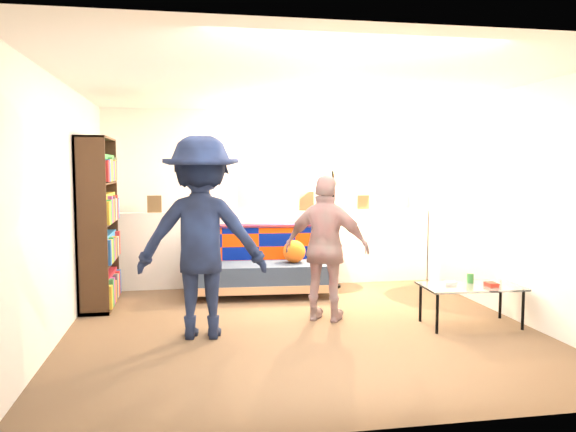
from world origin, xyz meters
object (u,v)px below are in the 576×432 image
object	(u,v)px
floor_lamp	(334,201)
person_right	(327,248)
futon_sofa	(261,266)
bookshelf	(98,228)
person_left	(201,237)
coffee_table	(471,288)

from	to	relation	value
floor_lamp	person_right	world-z (taller)	floor_lamp
futon_sofa	bookshelf	bearing A→B (deg)	-172.04
bookshelf	person_left	bearing A→B (deg)	-50.63
futon_sofa	person_right	xyz separation A→B (m)	(0.51, -1.31, 0.40)
bookshelf	floor_lamp	world-z (taller)	bookshelf
person_left	bookshelf	bearing A→B (deg)	-43.75
bookshelf	futon_sofa	bearing A→B (deg)	7.96
futon_sofa	bookshelf	world-z (taller)	bookshelf
coffee_table	bookshelf	bearing A→B (deg)	158.38
futon_sofa	coffee_table	size ratio (longest dim) A/B	1.82
floor_lamp	person_right	xyz separation A→B (m)	(-0.49, -1.59, -0.40)
bookshelf	floor_lamp	size ratio (longest dim) A/B	1.18
bookshelf	floor_lamp	distance (m)	2.95
coffee_table	person_right	size ratio (longest dim) A/B	0.66
futon_sofa	floor_lamp	xyz separation A→B (m)	(1.00, 0.27, 0.80)
bookshelf	person_left	world-z (taller)	bookshelf
bookshelf	person_left	distance (m)	1.77
coffee_table	person_left	xyz separation A→B (m)	(-2.65, 0.13, 0.55)
futon_sofa	person_right	world-z (taller)	person_right
coffee_table	person_left	world-z (taller)	person_left
futon_sofa	bookshelf	xyz separation A→B (m)	(-1.89, -0.26, 0.54)
floor_lamp	person_right	bearing A→B (deg)	-107.28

